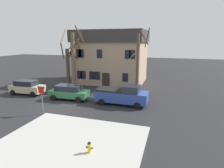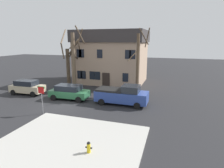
{
  "view_description": "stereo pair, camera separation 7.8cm",
  "coord_description": "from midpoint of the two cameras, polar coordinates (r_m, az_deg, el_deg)",
  "views": [
    {
      "loc": [
        10.67,
        -16.04,
        6.64
      ],
      "look_at": [
        4.39,
        3.57,
        1.84
      ],
      "focal_mm": 29.95,
      "sensor_mm": 36.0,
      "label": 1
    },
    {
      "loc": [
        10.75,
        -16.02,
        6.64
      ],
      "look_at": [
        4.39,
        3.57,
        1.84
      ],
      "focal_mm": 29.95,
      "sensor_mm": 36.0,
      "label": 2
    }
  ],
  "objects": [
    {
      "name": "street_sign_pole",
      "position": [
        18.08,
        -20.82,
        -3.13
      ],
      "size": [
        0.76,
        0.07,
        2.63
      ],
      "color": "slate",
      "rests_on": "ground_plane"
    },
    {
      "name": "ground_plane",
      "position": [
        20.39,
        -15.19,
        -6.36
      ],
      "size": [
        120.0,
        120.0,
        0.0
      ],
      "primitive_type": "plane",
      "color": "#262628"
    },
    {
      "name": "pickup_truck_blue",
      "position": [
        19.88,
        2.95,
        -3.31
      ],
      "size": [
        5.56,
        2.33,
        2.11
      ],
      "color": "#2D4799",
      "rests_on": "ground_plane"
    },
    {
      "name": "fire_hydrant",
      "position": [
        11.76,
        -7.12,
        -18.54
      ],
      "size": [
        0.42,
        0.22,
        0.71
      ],
      "color": "gold",
      "rests_on": "sidewalk_slab"
    },
    {
      "name": "sidewalk_slab",
      "position": [
        12.9,
        -13.72,
        -17.97
      ],
      "size": [
        9.49,
        8.48,
        0.12
      ],
      "primitive_type": "cube",
      "color": "#B7B5AD",
      "rests_on": "ground_plane"
    },
    {
      "name": "car_green_wagon",
      "position": [
        22.07,
        -13.04,
        -2.36
      ],
      "size": [
        4.59,
        2.27,
        1.68
      ],
      "color": "#2D6B42",
      "rests_on": "ground_plane"
    },
    {
      "name": "tree_bare_near",
      "position": [
        27.81,
        -13.27,
        5.62
      ],
      "size": [
        2.49,
        2.66,
        6.54
      ],
      "color": "#4C3D2D",
      "rests_on": "ground_plane"
    },
    {
      "name": "car_beige_wagon",
      "position": [
        25.84,
        -24.6,
        -0.86
      ],
      "size": [
        4.31,
        2.14,
        1.79
      ],
      "color": "#C6B793",
      "rests_on": "ground_plane"
    },
    {
      "name": "tree_bare_mid",
      "position": [
        25.93,
        -11.66,
        7.81
      ],
      "size": [
        3.19,
        3.17,
        8.48
      ],
      "color": "brown",
      "rests_on": "ground_plane"
    },
    {
      "name": "tree_bare_far",
      "position": [
        22.98,
        7.83,
        6.46
      ],
      "size": [
        2.63,
        2.61,
        8.05
      ],
      "color": "brown",
      "rests_on": "ground_plane"
    },
    {
      "name": "building_main",
      "position": [
        30.51,
        -0.23,
        8.48
      ],
      "size": [
        10.92,
        8.28,
        8.17
      ],
      "color": "tan",
      "rests_on": "ground_plane"
    }
  ]
}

